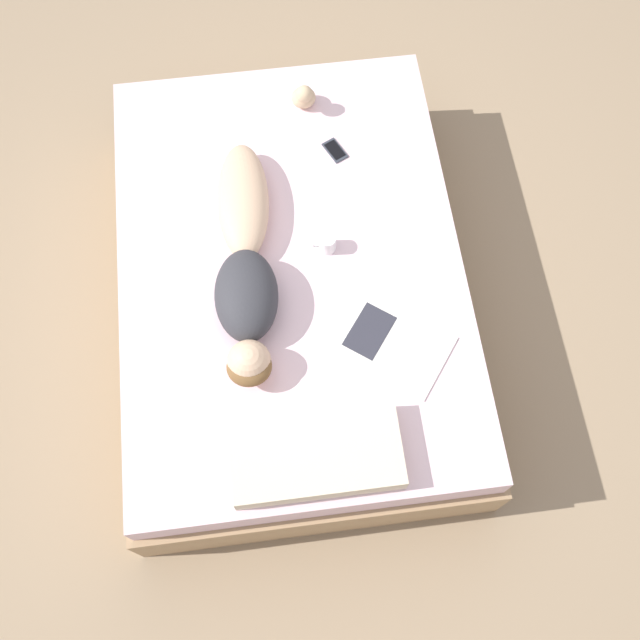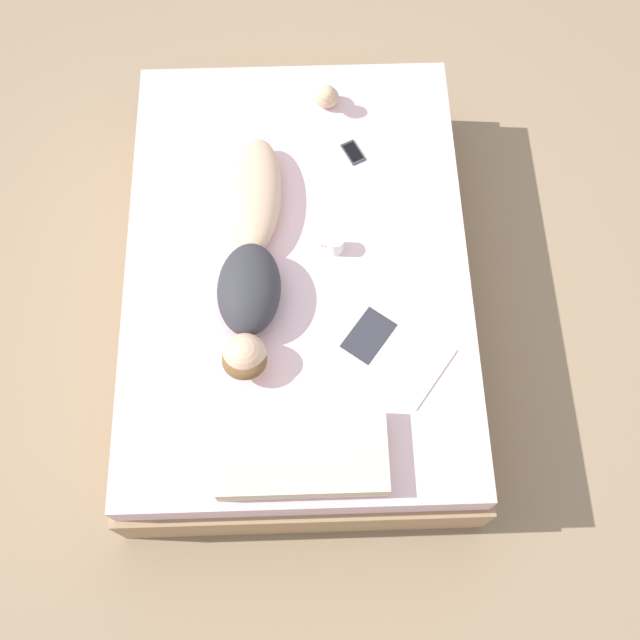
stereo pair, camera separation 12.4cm
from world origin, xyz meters
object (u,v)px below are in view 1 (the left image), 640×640
Objects in this scene: open_magazine at (392,343)px; cell_phone at (335,150)px; person at (246,267)px; coffee_mug at (327,243)px.

cell_phone is at bearing -46.75° from open_magazine.
open_magazine and cell_phone have the same top height.
coffee_mug is (-0.38, -0.10, -0.05)m from person.
cell_phone is at bearing -101.64° from coffee_mug.
person reaches higher than open_magazine.
person is at bearing 26.63° from cell_phone.
person is at bearing 14.93° from coffee_mug.
coffee_mug is at bearing 52.63° from cell_phone.
open_magazine is 3.82× the size of cell_phone.
open_magazine is 0.56m from coffee_mug.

